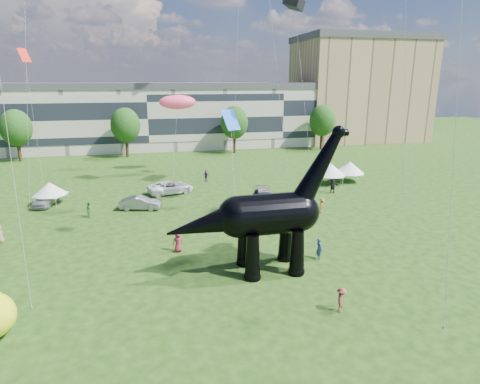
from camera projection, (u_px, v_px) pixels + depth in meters
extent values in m
plane|color=#16330C|center=(282.00, 297.00, 26.24)|extent=(220.00, 220.00, 0.00)
cube|color=beige|center=(148.00, 119.00, 81.14)|extent=(78.00, 11.00, 12.00)
cube|color=tan|center=(359.00, 92.00, 92.76)|extent=(28.00, 18.00, 22.00)
cylinder|color=#382314|center=(20.00, 152.00, 69.23)|extent=(0.56, 0.56, 3.20)
ellipsoid|color=#14380F|center=(15.00, 125.00, 67.95)|extent=(5.20, 5.20, 6.24)
cylinder|color=#382314|center=(127.00, 148.00, 73.04)|extent=(0.56, 0.56, 3.20)
ellipsoid|color=#14380F|center=(125.00, 122.00, 71.76)|extent=(5.20, 5.20, 6.24)
cylinder|color=#382314|center=(234.00, 145.00, 77.27)|extent=(0.56, 0.56, 3.20)
ellipsoid|color=#14380F|center=(234.00, 120.00, 75.99)|extent=(5.20, 5.20, 6.24)
cylinder|color=#382314|center=(321.00, 142.00, 81.08)|extent=(0.56, 0.56, 3.20)
ellipsoid|color=#14380F|center=(323.00, 118.00, 79.80)|extent=(5.20, 5.20, 6.24)
cone|color=black|center=(253.00, 257.00, 28.16)|extent=(1.17, 1.17, 3.34)
sphere|color=black|center=(252.00, 276.00, 28.55)|extent=(1.22, 1.22, 1.22)
cone|color=black|center=(244.00, 244.00, 30.44)|extent=(1.17, 1.17, 3.34)
sphere|color=black|center=(244.00, 262.00, 30.84)|extent=(1.22, 1.22, 1.22)
cone|color=black|center=(297.00, 253.00, 28.91)|extent=(1.17, 1.17, 3.34)
sphere|color=black|center=(296.00, 271.00, 29.31)|extent=(1.22, 1.22, 1.22)
cone|color=black|center=(286.00, 240.00, 31.20)|extent=(1.17, 1.17, 3.34)
sphere|color=black|center=(285.00, 257.00, 31.60)|extent=(1.22, 1.22, 1.22)
cylinder|color=black|center=(269.00, 214.00, 28.93)|extent=(4.72, 3.08, 3.00)
sphere|color=black|center=(238.00, 217.00, 28.40)|extent=(3.00, 3.00, 3.00)
sphere|color=black|center=(300.00, 212.00, 29.46)|extent=(2.89, 2.89, 2.89)
cone|color=black|center=(319.00, 168.00, 28.90)|extent=(4.21, 1.74, 5.89)
sphere|color=black|center=(338.00, 132.00, 28.51)|extent=(0.93, 0.93, 0.93)
cylinder|color=black|center=(343.00, 133.00, 28.60)|extent=(0.79, 0.50, 0.49)
cone|color=black|center=(206.00, 224.00, 27.98)|extent=(5.92, 2.43, 3.26)
imported|color=silver|center=(46.00, 199.00, 45.03)|extent=(2.47, 4.72, 1.53)
imported|color=slate|center=(140.00, 203.00, 43.69)|extent=(4.60, 2.44, 1.44)
imported|color=white|center=(171.00, 187.00, 49.83)|extent=(6.11, 3.97, 1.57)
imported|color=#595960|center=(264.00, 198.00, 45.39)|extent=(3.06, 5.72, 1.58)
cube|color=white|center=(330.00, 175.00, 54.34)|extent=(4.06, 4.06, 0.13)
cone|color=white|center=(330.00, 169.00, 54.11)|extent=(5.14, 5.14, 1.62)
cylinder|color=#999999|center=(319.00, 182.00, 53.17)|extent=(0.06, 0.06, 1.19)
cylinder|color=#999999|center=(342.00, 182.00, 52.94)|extent=(0.06, 0.06, 1.19)
cylinder|color=#999999|center=(317.00, 177.00, 56.07)|extent=(0.06, 0.06, 1.19)
cylinder|color=#999999|center=(339.00, 177.00, 55.85)|extent=(0.06, 0.06, 1.19)
cube|color=white|center=(349.00, 173.00, 55.66)|extent=(3.80, 3.80, 0.13)
cone|color=white|center=(350.00, 167.00, 55.43)|extent=(4.81, 4.81, 1.59)
cylinder|color=#999999|center=(341.00, 180.00, 54.39)|extent=(0.06, 0.06, 1.16)
cylinder|color=#999999|center=(363.00, 180.00, 54.40)|extent=(0.06, 0.06, 1.16)
cylinder|color=#999999|center=(336.00, 175.00, 57.25)|extent=(0.06, 0.06, 1.16)
cylinder|color=#999999|center=(356.00, 175.00, 57.25)|extent=(0.06, 0.06, 1.16)
cube|color=silver|center=(51.00, 195.00, 45.56)|extent=(3.62, 3.62, 0.11)
cone|color=silver|center=(50.00, 188.00, 45.36)|extent=(4.59, 4.59, 1.44)
cylinder|color=#999999|center=(33.00, 202.00, 44.54)|extent=(0.06, 0.06, 1.05)
cylinder|color=#999999|center=(56.00, 203.00, 44.30)|extent=(0.06, 0.06, 1.05)
cylinder|color=#999999|center=(46.00, 196.00, 47.11)|extent=(0.06, 0.06, 1.05)
cylinder|color=#999999|center=(68.00, 196.00, 46.87)|extent=(0.06, 0.06, 1.05)
imported|color=#398F3A|center=(90.00, 209.00, 41.25)|extent=(0.69, 0.85, 1.66)
imported|color=navy|center=(319.00, 248.00, 31.57)|extent=(0.51, 0.70, 1.75)
imported|color=maroon|center=(178.00, 242.00, 32.90)|extent=(0.84, 0.56, 1.70)
imported|color=#602E68|center=(206.00, 176.00, 55.49)|extent=(0.98, 1.03, 1.72)
imported|color=#915F27|center=(322.00, 205.00, 42.58)|extent=(1.19, 1.12, 1.61)
imported|color=black|center=(333.00, 186.00, 50.04)|extent=(1.73, 0.69, 1.82)
imported|color=brown|center=(341.00, 300.00, 24.34)|extent=(0.99, 1.20, 1.61)
imported|color=#9E7B4F|center=(0.00, 234.00, 34.70)|extent=(0.74, 0.90, 1.60)
ellipsoid|color=#F04269|center=(178.00, 102.00, 58.79)|extent=(5.87, 4.48, 2.09)
cube|color=black|center=(294.00, 2.00, 44.84)|extent=(3.63, 4.29, 1.60)
plane|color=red|center=(24.00, 55.00, 52.99)|extent=(1.81, 2.04, 1.76)
plane|color=blue|center=(231.00, 120.00, 43.55)|extent=(2.81, 2.34, 2.15)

